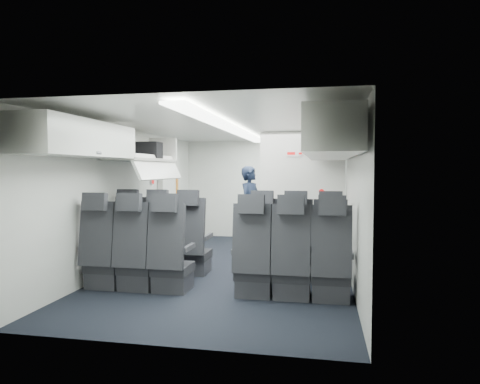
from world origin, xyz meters
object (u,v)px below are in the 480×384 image
at_px(seat_row_front, 227,248).
at_px(galley_unit, 305,196).
at_px(boarding_door, 169,198).
at_px(flight_attendant, 251,208).
at_px(seat_row_mid, 211,261).
at_px(carry_on_bag, 147,150).

xyz_separation_m(seat_row_front, galley_unit, (0.95, 3.25, 0.55)).
bearing_deg(boarding_door, flight_attendant, 1.40).
relative_size(boarding_door, flight_attendant, 1.18).
bearing_deg(galley_unit, seat_row_front, -106.28).
distance_m(seat_row_mid, carry_on_bag, 2.41).
relative_size(seat_row_mid, flight_attendant, 2.11).
distance_m(seat_row_front, boarding_door, 2.71).
height_order(seat_row_mid, boarding_door, boarding_door).
height_order(flight_attendant, carry_on_bag, carry_on_bag).
bearing_deg(flight_attendant, boarding_door, 113.53).
bearing_deg(seat_row_mid, galley_unit, 77.12).
height_order(seat_row_front, flight_attendant, flight_attendant).
bearing_deg(boarding_door, carry_on_bag, -81.54).
relative_size(galley_unit, flight_attendant, 1.20).
distance_m(seat_row_mid, galley_unit, 4.30).
bearing_deg(boarding_door, seat_row_mid, -61.23).
relative_size(galley_unit, boarding_door, 1.02).
distance_m(seat_row_mid, flight_attendant, 3.05).
distance_m(seat_row_front, flight_attendant, 2.16).
bearing_deg(carry_on_bag, flight_attendant, 48.21).
bearing_deg(galley_unit, seat_row_mid, -102.88).
xyz_separation_m(seat_row_mid, boarding_door, (-1.64, 2.99, 0.55)).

